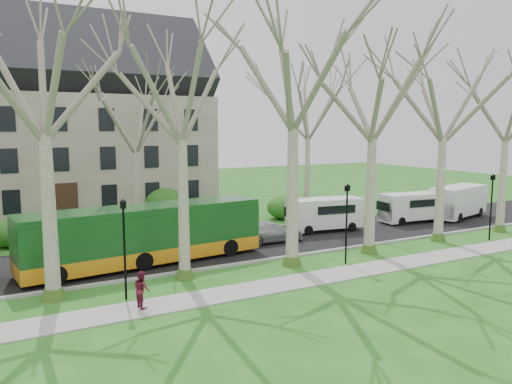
# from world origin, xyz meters

# --- Properties ---
(ground) EXTENTS (120.00, 120.00, 0.00)m
(ground) POSITION_xyz_m (0.00, 0.00, 0.00)
(ground) COLOR #265D1A
(ground) RESTS_ON ground
(sidewalk) EXTENTS (70.00, 2.00, 0.06)m
(sidewalk) POSITION_xyz_m (0.00, -2.50, 0.03)
(sidewalk) COLOR gray
(sidewalk) RESTS_ON ground
(road) EXTENTS (80.00, 8.00, 0.06)m
(road) POSITION_xyz_m (0.00, 5.50, 0.03)
(road) COLOR black
(road) RESTS_ON ground
(curb) EXTENTS (80.00, 0.25, 0.14)m
(curb) POSITION_xyz_m (0.00, 1.50, 0.07)
(curb) COLOR #A5A39E
(curb) RESTS_ON ground
(building) EXTENTS (26.50, 12.20, 16.00)m
(building) POSITION_xyz_m (-6.00, 24.00, 8.07)
(building) COLOR gray
(building) RESTS_ON ground
(tree_row_verge) EXTENTS (49.00, 7.00, 14.00)m
(tree_row_verge) POSITION_xyz_m (0.00, 0.30, 7.00)
(tree_row_verge) COLOR gray
(tree_row_verge) RESTS_ON ground
(tree_row_far) EXTENTS (33.00, 7.00, 12.00)m
(tree_row_far) POSITION_xyz_m (-1.33, 11.00, 6.00)
(tree_row_far) COLOR gray
(tree_row_far) RESTS_ON ground
(lamp_row) EXTENTS (36.22, 0.22, 4.30)m
(lamp_row) POSITION_xyz_m (-0.00, -1.00, 2.57)
(lamp_row) COLOR black
(lamp_row) RESTS_ON ground
(hedges) EXTENTS (30.60, 8.60, 2.00)m
(hedges) POSITION_xyz_m (-4.67, 14.00, 1.00)
(hedges) COLOR #2A5618
(hedges) RESTS_ON ground
(bus_follow) EXTENTS (13.24, 4.08, 3.26)m
(bus_follow) POSITION_xyz_m (-3.63, 4.04, 1.69)
(bus_follow) COLOR #14481A
(bus_follow) RESTS_ON road
(sedan) EXTENTS (4.61, 1.92, 1.33)m
(sedan) POSITION_xyz_m (4.82, 5.30, 0.73)
(sedan) COLOR #B0B1B5
(sedan) RESTS_ON road
(van_a) EXTENTS (5.56, 2.70, 2.33)m
(van_a) POSITION_xyz_m (9.99, 6.40, 1.22)
(van_a) COLOR silver
(van_a) RESTS_ON road
(van_b) EXTENTS (5.35, 2.46, 2.26)m
(van_b) POSITION_xyz_m (17.99, 5.84, 1.19)
(van_b) COLOR silver
(van_b) RESTS_ON road
(van_c) EXTENTS (6.26, 3.57, 2.58)m
(van_c) POSITION_xyz_m (22.73, 5.41, 1.35)
(van_c) COLOR silver
(van_c) RESTS_ON road
(pedestrian_b) EXTENTS (0.69, 0.82, 1.53)m
(pedestrian_b) POSITION_xyz_m (-5.69, -2.40, 0.82)
(pedestrian_b) COLOR maroon
(pedestrian_b) RESTS_ON sidewalk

